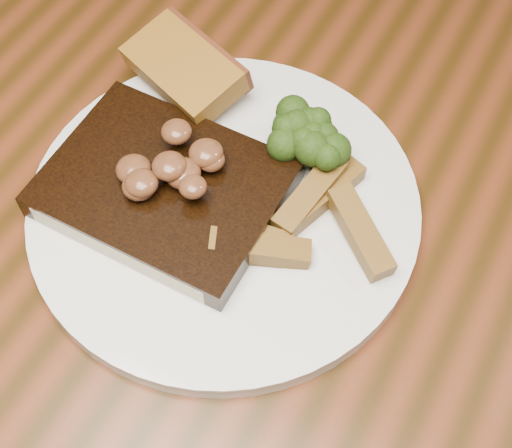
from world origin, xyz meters
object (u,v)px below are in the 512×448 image
(garlic_bread, at_px, (185,85))
(potato_wedges, at_px, (299,220))
(dining_table, at_px, (248,283))
(plate, at_px, (224,207))
(steak, at_px, (165,189))

(garlic_bread, distance_m, potato_wedges, 0.17)
(dining_table, distance_m, garlic_bread, 0.18)
(dining_table, height_order, garlic_bread, garlic_bread)
(potato_wedges, bearing_deg, dining_table, -160.05)
(plate, height_order, potato_wedges, potato_wedges)
(garlic_bread, bearing_deg, plate, -24.38)
(steak, bearing_deg, garlic_bread, 112.97)
(dining_table, xyz_separation_m, steak, (-0.07, -0.01, 0.12))
(plate, relative_size, steak, 1.75)
(plate, height_order, steak, steak)
(plate, bearing_deg, potato_wedges, 6.76)
(plate, bearing_deg, dining_table, -15.30)
(steak, relative_size, garlic_bread, 1.73)
(dining_table, distance_m, potato_wedges, 0.12)
(steak, bearing_deg, dining_table, 9.27)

